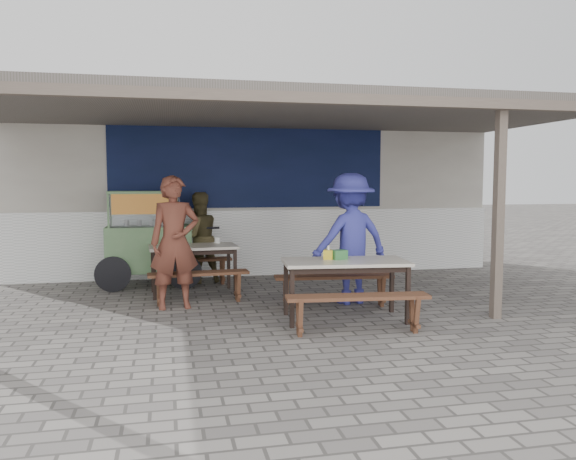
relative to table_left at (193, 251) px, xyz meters
The scene contains 17 objects.
ground 2.08m from the table_left, 47.84° to the right, with size 60.00×60.00×0.00m, color slate.
back_wall 2.71m from the table_left, 58.18° to the left, with size 9.00×1.28×3.50m.
warung_roof 2.50m from the table_left, 22.66° to the right, with size 9.00×4.21×2.81m.
table_left is the anchor object (origin of this frame).
bench_left_street 0.78m from the table_left, 86.54° to the right, with size 1.43×0.36×0.45m.
bench_left_wall 0.78m from the table_left, 93.46° to the left, with size 1.43×0.36×0.45m.
table_right 2.70m from the table_left, 48.84° to the right, with size 1.60×0.91×0.75m.
bench_right_street 3.22m from the table_left, 57.76° to the right, with size 1.65×0.44×0.45m.
bench_right_wall 2.31m from the table_left, 36.28° to the right, with size 1.65×0.44×0.45m.
vendor_cart 1.05m from the table_left, 131.76° to the left, with size 1.98×0.76×1.57m.
patron_street_side 1.00m from the table_left, 107.09° to the right, with size 0.66×0.43×1.81m, color brown.
patron_wall_side 0.98m from the table_left, 82.04° to the left, with size 0.75×0.59×1.55m, color brown.
patron_right_table 2.43m from the table_left, 27.43° to the right, with size 1.19×0.68×1.84m, color #36399D.
tissue_box 2.48m from the table_left, 49.82° to the right, with size 0.12×0.12×0.12m, color gold.
donation_box 2.60m from the table_left, 48.31° to the right, with size 0.18×0.12×0.12m, color #316F37.
condiment_jar 0.49m from the table_left, 32.52° to the left, with size 0.09×0.09×0.10m, color white.
condiment_bowl 0.34m from the table_left, 158.75° to the left, with size 0.17×0.17×0.04m, color white.
Camera 1 is at (-1.70, -7.18, 1.73)m, focal length 35.00 mm.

